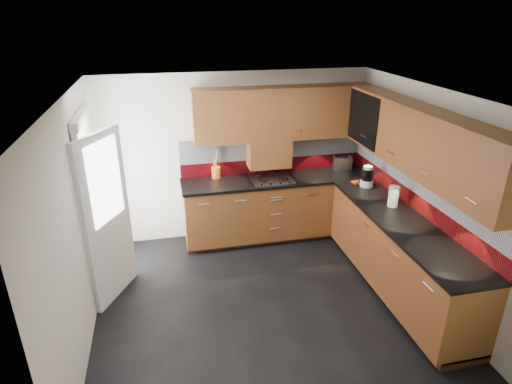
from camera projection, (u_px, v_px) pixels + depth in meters
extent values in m
cube|color=black|center=(265.00, 302.00, 5.02)|extent=(4.00, 3.80, 0.02)
cube|color=white|center=(267.00, 90.00, 4.05)|extent=(4.00, 3.80, 0.10)
cube|color=beige|center=(235.00, 156.00, 6.19)|extent=(4.00, 0.08, 2.64)
cube|color=beige|center=(331.00, 324.00, 2.89)|extent=(4.00, 0.08, 2.64)
cube|color=beige|center=(72.00, 228.00, 4.14)|extent=(0.08, 3.80, 2.64)
cube|color=beige|center=(429.00, 193.00, 4.93)|extent=(0.08, 3.80, 2.64)
cube|color=#5E2E15|center=(277.00, 207.00, 6.28)|extent=(2.70, 0.60, 0.95)
cube|color=brown|center=(398.00, 255.00, 5.06)|extent=(0.60, 2.60, 0.95)
cube|color=#392210|center=(276.00, 232.00, 6.47)|extent=(2.70, 0.54, 0.10)
cube|color=#392210|center=(396.00, 285.00, 5.23)|extent=(0.54, 2.60, 0.10)
cube|color=black|center=(277.00, 180.00, 6.09)|extent=(2.72, 0.62, 0.04)
cube|color=black|center=(403.00, 223.00, 4.86)|extent=(0.62, 2.60, 0.04)
cube|color=maroon|center=(273.00, 165.00, 6.32)|extent=(2.70, 0.02, 0.20)
cube|color=silver|center=(273.00, 147.00, 6.21)|extent=(2.70, 0.02, 0.34)
cube|color=maroon|center=(413.00, 199.00, 5.16)|extent=(0.02, 3.20, 0.20)
cube|color=silver|center=(416.00, 179.00, 5.06)|extent=(0.02, 3.20, 0.34)
cube|color=#5E2E15|center=(283.00, 113.00, 5.88)|extent=(2.50, 0.33, 0.72)
cube|color=brown|center=(419.00, 140.00, 4.67)|extent=(0.33, 2.87, 0.72)
cube|color=silver|center=(276.00, 132.00, 5.78)|extent=(1.80, 0.01, 0.16)
cube|color=silver|center=(404.00, 160.00, 4.68)|extent=(0.01, 2.00, 0.16)
cube|color=#5E2E15|center=(269.00, 153.00, 6.06)|extent=(0.60, 0.33, 0.40)
cube|color=black|center=(363.00, 119.00, 5.56)|extent=(0.01, 0.80, 0.66)
cube|color=#FFD18C|center=(384.00, 118.00, 5.62)|extent=(0.01, 0.76, 0.64)
cube|color=black|center=(375.00, 117.00, 5.59)|extent=(0.29, 0.76, 0.01)
cylinder|color=black|center=(385.00, 113.00, 5.33)|extent=(0.07, 0.07, 0.16)
cylinder|color=black|center=(380.00, 111.00, 5.46)|extent=(0.07, 0.07, 0.16)
cylinder|color=white|center=(374.00, 108.00, 5.59)|extent=(0.07, 0.07, 0.16)
cylinder|color=black|center=(369.00, 106.00, 5.73)|extent=(0.07, 0.07, 0.16)
cube|color=white|center=(94.00, 206.00, 5.04)|extent=(0.06, 0.95, 2.04)
cube|color=white|center=(108.00, 219.00, 4.77)|extent=(0.42, 0.73, 1.98)
cube|color=white|center=(105.00, 181.00, 4.60)|extent=(0.28, 0.50, 0.90)
cube|color=silver|center=(271.00, 178.00, 6.05)|extent=(0.57, 0.49, 0.02)
torus|color=black|center=(263.00, 181.00, 5.91)|extent=(0.13, 0.13, 0.02)
torus|color=black|center=(284.00, 179.00, 5.97)|extent=(0.13, 0.13, 0.02)
torus|color=black|center=(259.00, 175.00, 6.12)|extent=(0.13, 0.13, 0.02)
torus|color=black|center=(279.00, 173.00, 6.18)|extent=(0.13, 0.13, 0.02)
cube|color=black|center=(276.00, 184.00, 5.84)|extent=(0.43, 0.04, 0.02)
cylinder|color=#E95415|center=(216.00, 172.00, 6.07)|extent=(0.13, 0.13, 0.16)
cylinder|color=brown|center=(215.00, 159.00, 6.01)|extent=(0.06, 0.02, 0.32)
cylinder|color=brown|center=(216.00, 159.00, 6.02)|extent=(0.06, 0.03, 0.30)
cylinder|color=brown|center=(215.00, 158.00, 6.01)|extent=(0.06, 0.03, 0.34)
cylinder|color=brown|center=(217.00, 160.00, 6.02)|extent=(0.04, 0.04, 0.28)
cylinder|color=brown|center=(214.00, 159.00, 6.00)|extent=(0.04, 0.05, 0.31)
cube|color=silver|center=(342.00, 163.00, 6.40)|extent=(0.30, 0.22, 0.19)
cube|color=black|center=(342.00, 157.00, 6.36)|extent=(0.21, 0.06, 0.01)
cube|color=black|center=(341.00, 156.00, 6.40)|extent=(0.21, 0.06, 0.01)
cylinder|color=white|center=(366.00, 183.00, 5.79)|extent=(0.17, 0.17, 0.10)
cylinder|color=black|center=(367.00, 174.00, 5.74)|extent=(0.16, 0.16, 0.15)
cylinder|color=white|center=(368.00, 167.00, 5.70)|extent=(0.12, 0.12, 0.04)
cylinder|color=white|center=(393.00, 196.00, 5.18)|extent=(0.16, 0.16, 0.26)
cube|color=#D54717|center=(357.00, 182.00, 5.92)|extent=(0.14, 0.13, 0.01)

